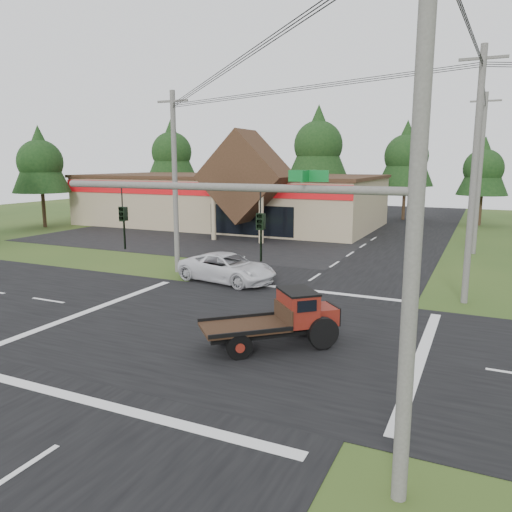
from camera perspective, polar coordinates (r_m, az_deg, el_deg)
The scene contains 18 objects.
ground at distance 19.85m, azimuth -2.45°, elevation -8.46°, with size 120.00×120.00×0.00m, color #294619.
road_ns at distance 19.84m, azimuth -2.45°, elevation -8.43°, with size 12.00×120.00×0.02m, color black.
road_ew at distance 19.84m, azimuth -2.45°, elevation -8.43°, with size 120.00×12.00×0.02m, color black.
parking_apron at distance 42.72m, azimuth -7.46°, elevation 1.87°, with size 28.00×14.00×0.02m, color black.
cvs_building at distance 52.36m, azimuth -2.92°, elevation 6.60°, with size 30.40×18.20×9.19m.
traffic_signal_mast at distance 9.79m, azimuth 7.55°, elevation -1.70°, with size 8.12×0.24×7.00m.
utility_pole_nr at distance 9.25m, azimuth 17.76°, elevation 4.77°, with size 2.00×0.30×11.00m.
utility_pole_nw at distance 29.75m, azimuth -9.25°, elevation 8.40°, with size 2.00×0.30×10.50m.
utility_pole_ne at distance 24.65m, azimuth 23.65°, elevation 8.37°, with size 2.00×0.30×11.50m.
utility_pole_n at distance 38.65m, azimuth 24.22°, elevation 8.63°, with size 2.00×0.30×11.20m.
tree_row_a at distance 68.58m, azimuth -9.63°, elevation 11.84°, with size 6.72×6.72×12.12m.
tree_row_b at distance 65.26m, azimuth -1.17°, elevation 10.87°, with size 5.60×5.60×10.10m.
tree_row_c at distance 60.62m, azimuth 7.13°, elevation 12.71°, with size 7.28×7.28×13.13m.
tree_row_d at distance 59.28m, azimuth 16.82°, elevation 11.09°, with size 6.16×6.16×11.11m.
tree_row_e at distance 56.64m, azimuth 24.57°, elevation 9.27°, with size 5.04×5.04×9.09m.
tree_side_w at distance 54.72m, azimuth -23.47°, elevation 10.04°, with size 5.60×5.60×10.10m.
antique_flatbed_truck at distance 17.81m, azimuth 1.83°, elevation -7.24°, with size 1.87×4.91×2.05m, color #60180D, non-canonical shape.
white_pickup at distance 27.50m, azimuth -3.30°, elevation -1.35°, with size 2.59×5.62×1.56m, color silver.
Camera 1 is at (8.64, -16.64, 6.51)m, focal length 35.00 mm.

